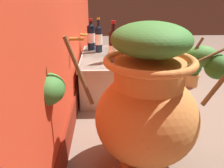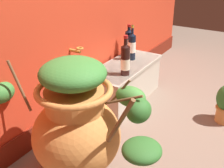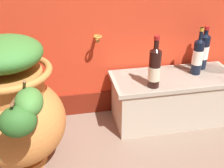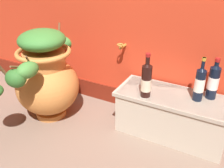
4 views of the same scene
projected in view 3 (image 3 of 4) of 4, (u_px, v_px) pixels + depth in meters
name	position (u px, v px, depth m)	size (l,w,h in m)	color
terracotta_urn	(15.00, 110.00, 1.52)	(0.54, 1.11, 0.79)	#CC7F3D
stone_ledge	(172.00, 97.00, 2.00)	(0.88, 0.37, 0.36)	beige
wine_bottle_left	(203.00, 50.00, 1.98)	(0.08, 0.08, 0.31)	black
wine_bottle_middle	(155.00, 67.00, 1.73)	(0.08, 0.08, 0.34)	black
wine_bottle_right	(198.00, 55.00, 1.90)	(0.07, 0.07, 0.33)	black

